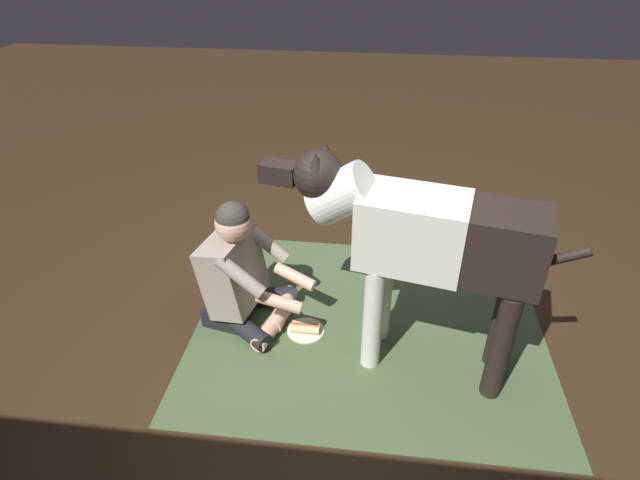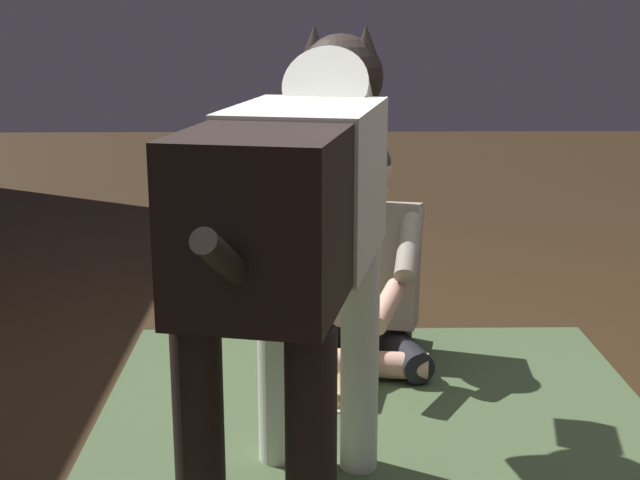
# 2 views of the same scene
# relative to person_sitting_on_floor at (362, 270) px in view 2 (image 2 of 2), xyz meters

# --- Properties ---
(ground_plane) EXTENTS (14.35, 14.35, 0.00)m
(ground_plane) POSITION_rel_person_sitting_on_floor_xyz_m (-0.72, -0.15, -0.33)
(ground_plane) COLOR #332414
(area_rug) EXTENTS (2.10, 1.76, 0.01)m
(area_rug) POSITION_rel_person_sitting_on_floor_xyz_m (-0.77, -0.02, -0.33)
(area_rug) COLOR #465B38
(area_rug) RESTS_ON ground
(person_sitting_on_floor) EXTENTS (0.69, 0.57, 0.81)m
(person_sitting_on_floor) POSITION_rel_person_sitting_on_floor_xyz_m (0.00, 0.00, 0.00)
(person_sitting_on_floor) COLOR black
(person_sitting_on_floor) RESTS_ON ground
(large_dog) EXTENTS (1.57, 0.52, 1.21)m
(large_dog) POSITION_rel_person_sitting_on_floor_xyz_m (-1.00, 0.22, 0.46)
(large_dog) COLOR white
(large_dog) RESTS_ON ground
(hot_dog_on_plate) EXTENTS (0.23, 0.23, 0.06)m
(hot_dog_on_plate) POSITION_rel_person_sitting_on_floor_xyz_m (-0.40, 0.09, -0.31)
(hot_dog_on_plate) COLOR silver
(hot_dog_on_plate) RESTS_ON ground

